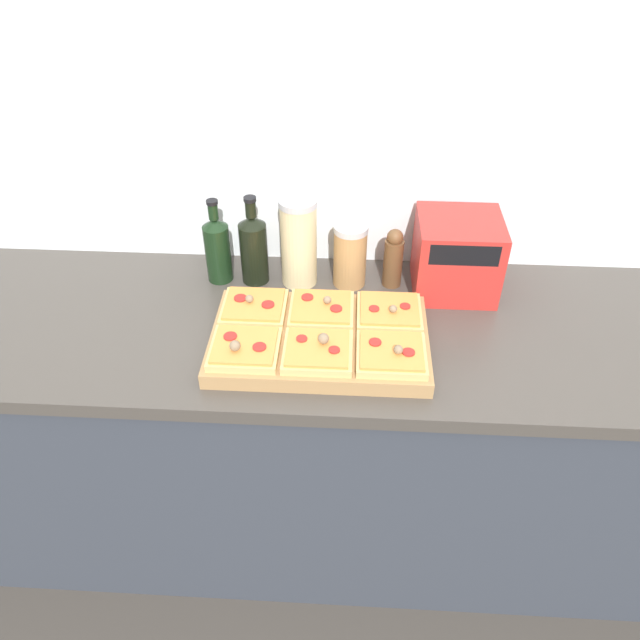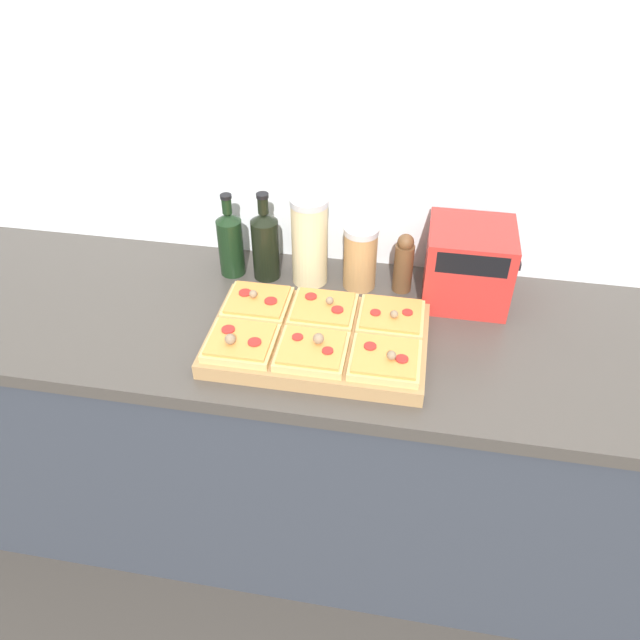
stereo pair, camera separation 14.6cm
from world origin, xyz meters
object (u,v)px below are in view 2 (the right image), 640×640
(toaster_oven, at_px, (468,264))
(wine_bottle, at_px, (265,244))
(olive_oil_bottle, at_px, (230,242))
(pepper_mill, at_px, (404,263))
(cutting_board, at_px, (318,340))
(grain_jar_tall, at_px, (310,241))
(grain_jar_short, at_px, (360,257))

(toaster_oven, bearing_deg, wine_bottle, 179.23)
(olive_oil_bottle, height_order, toaster_oven, olive_oil_bottle)
(wine_bottle, height_order, pepper_mill, wine_bottle)
(cutting_board, bearing_deg, wine_bottle, 125.32)
(grain_jar_tall, relative_size, pepper_mill, 1.47)
(grain_jar_short, relative_size, pepper_mill, 1.06)
(wine_bottle, height_order, grain_jar_tall, wine_bottle)
(toaster_oven, bearing_deg, olive_oil_bottle, 179.35)
(cutting_board, distance_m, pepper_mill, 0.36)
(wine_bottle, relative_size, grain_jar_tall, 1.01)
(olive_oil_bottle, distance_m, toaster_oven, 0.68)
(wine_bottle, relative_size, toaster_oven, 1.06)
(grain_jar_tall, bearing_deg, cutting_board, -75.36)
(toaster_oven, bearing_deg, cutting_board, -142.56)
(grain_jar_short, bearing_deg, wine_bottle, 180.00)
(olive_oil_bottle, height_order, grain_jar_short, olive_oil_bottle)
(cutting_board, xyz_separation_m, grain_jar_short, (0.07, 0.29, 0.08))
(olive_oil_bottle, relative_size, wine_bottle, 0.95)
(cutting_board, relative_size, toaster_oven, 2.18)
(cutting_board, xyz_separation_m, grain_jar_tall, (-0.08, 0.29, 0.11))
(grain_jar_tall, bearing_deg, grain_jar_short, 0.00)
(olive_oil_bottle, relative_size, toaster_oven, 1.01)
(pepper_mill, bearing_deg, wine_bottle, 180.00)
(pepper_mill, bearing_deg, grain_jar_tall, 180.00)
(toaster_oven, bearing_deg, grain_jar_tall, 179.01)
(wine_bottle, relative_size, pepper_mill, 1.49)
(wine_bottle, relative_size, grain_jar_short, 1.40)
(olive_oil_bottle, height_order, grain_jar_tall, grain_jar_tall)
(grain_jar_tall, distance_m, grain_jar_short, 0.15)
(wine_bottle, distance_m, grain_jar_tall, 0.13)
(olive_oil_bottle, xyz_separation_m, grain_jar_short, (0.38, 0.00, -0.01))
(olive_oil_bottle, distance_m, grain_jar_tall, 0.24)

